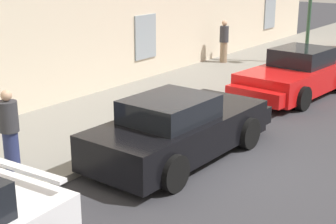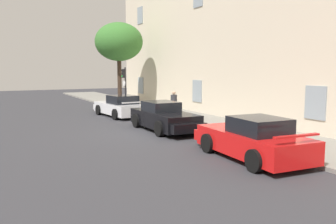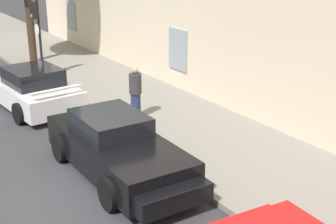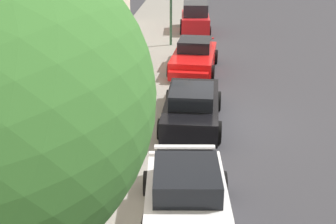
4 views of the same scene
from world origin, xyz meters
name	(u,v)px [view 1 (image 1 of 4)]	position (x,y,z in m)	size (l,w,h in m)	color
ground_plane	(227,167)	(0.00, 0.00, 0.00)	(80.00, 80.00, 0.00)	#333338
sidewalk	(88,126)	(0.00, 4.14, 0.07)	(60.00, 4.03, 0.14)	gray
sportscar_yellow_flank	(184,128)	(-0.01, 1.12, 0.64)	(5.03, 2.15, 1.44)	black
sportscar_white_middle	(293,76)	(6.14, 1.22, 0.64)	(4.95, 2.40, 1.48)	red
pedestrian_admiring	(10,130)	(-2.96, 3.25, 0.97)	(0.39, 0.39, 1.65)	navy
pedestrian_strolling	(224,41)	(8.91, 5.40, 1.00)	(0.47, 0.47, 1.69)	#8C7259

